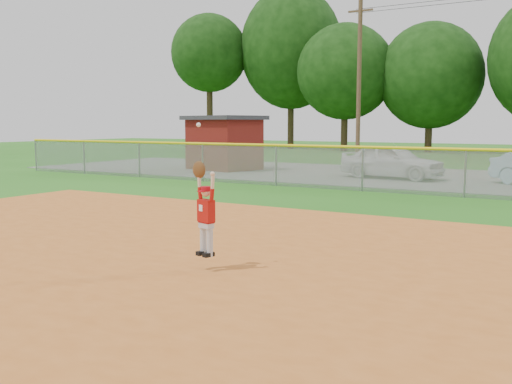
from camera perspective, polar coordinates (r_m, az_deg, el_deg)
ground at (r=9.36m, az=8.66°, el=-7.39°), size 120.00×120.00×0.00m
clay_infield at (r=6.77m, az=-1.11°, el=-12.72°), size 24.00×16.00×0.04m
parking_strip at (r=24.76m, az=22.65°, el=1.06°), size 44.00×10.00×0.03m
car_white_a at (r=24.25m, az=13.43°, el=3.03°), size 4.42×2.25×1.44m
utility_shed at (r=28.32m, az=-3.21°, el=4.97°), size 4.15×3.59×2.67m
outfield_fence at (r=18.79m, az=20.20°, el=2.14°), size 40.06×0.10×1.55m
ballplayer at (r=8.75m, az=-5.12°, el=-1.71°), size 0.48×0.27×2.04m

